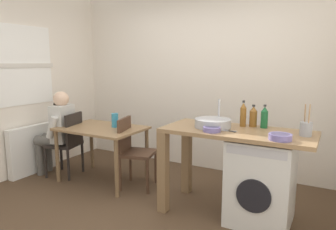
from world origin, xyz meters
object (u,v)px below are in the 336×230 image
(seated_person, at_px, (57,129))
(washing_machine, at_px, (261,181))
(bottle_squat_brown, at_px, (253,117))
(bottle_tall_green, at_px, (243,115))
(colander, at_px, (280,137))
(bottle_clear_small, at_px, (264,117))
(mixing_bowl, at_px, (212,129))
(chair_opposite, at_px, (133,148))
(utensil_crock, at_px, (306,129))
(dining_table, at_px, (102,134))
(vase, at_px, (115,120))
(chair_person_seat, at_px, (68,141))

(seated_person, bearing_deg, washing_machine, -102.43)
(seated_person, bearing_deg, bottle_squat_brown, -97.08)
(bottle_tall_green, bearing_deg, seated_person, -174.58)
(bottle_squat_brown, relative_size, colander, 1.17)
(seated_person, height_order, bottle_clear_small, seated_person)
(seated_person, bearing_deg, mixing_bowl, -107.06)
(mixing_bowl, bearing_deg, bottle_tall_green, 64.18)
(chair_opposite, relative_size, washing_machine, 1.05)
(washing_machine, distance_m, mixing_bowl, 0.72)
(seated_person, distance_m, mixing_bowl, 2.39)
(seated_person, distance_m, utensil_crock, 3.21)
(utensil_crock, bearing_deg, chair_opposite, 178.29)
(chair_opposite, relative_size, mixing_bowl, 5.16)
(washing_machine, bearing_deg, seated_person, -179.22)
(chair_opposite, distance_m, washing_machine, 1.65)
(bottle_squat_brown, bearing_deg, dining_table, -175.15)
(dining_table, distance_m, bottle_tall_green, 1.91)
(washing_machine, distance_m, utensil_crock, 0.67)
(bottle_clear_small, relative_size, colander, 1.22)
(washing_machine, xyz_separation_m, bottle_clear_small, (-0.05, 0.23, 0.60))
(chair_opposite, xyz_separation_m, bottle_squat_brown, (1.48, 0.13, 0.52))
(colander, xyz_separation_m, vase, (-2.16, 0.40, -0.12))
(bottle_tall_green, xyz_separation_m, bottle_clear_small, (0.22, 0.03, -0.02))
(bottle_tall_green, height_order, utensil_crock, utensil_crock)
(washing_machine, bearing_deg, utensil_crock, 8.10)
(vase, bearing_deg, bottle_clear_small, 1.52)
(mixing_bowl, distance_m, colander, 0.65)
(colander, bearing_deg, bottle_squat_brown, 127.29)
(chair_person_seat, height_order, bottle_tall_green, bottle_tall_green)
(chair_opposite, bearing_deg, dining_table, -101.14)
(dining_table, relative_size, chair_opposite, 1.22)
(chair_opposite, distance_m, colander, 1.91)
(bottle_tall_green, relative_size, colander, 1.39)
(bottle_squat_brown, bearing_deg, bottle_tall_green, -156.42)
(chair_opposite, distance_m, bottle_clear_small, 1.68)
(washing_machine, bearing_deg, chair_person_seat, -179.97)
(washing_machine, bearing_deg, dining_table, 177.80)
(bottle_squat_brown, height_order, colander, bottle_squat_brown)
(chair_person_seat, height_order, utensil_crock, utensil_crock)
(dining_table, xyz_separation_m, colander, (2.31, -0.30, 0.31))
(dining_table, bearing_deg, bottle_tall_green, 3.80)
(chair_person_seat, distance_m, utensil_crock, 3.08)
(chair_person_seat, relative_size, mixing_bowl, 5.16)
(chair_opposite, height_order, seated_person, seated_person)
(bottle_tall_green, xyz_separation_m, bottle_squat_brown, (0.10, 0.04, -0.02))
(washing_machine, relative_size, utensil_crock, 2.87)
(bottle_squat_brown, distance_m, colander, 0.59)
(dining_table, xyz_separation_m, chair_person_seat, (-0.55, -0.08, -0.14))
(mixing_bowl, relative_size, colander, 0.87)
(dining_table, relative_size, chair_person_seat, 1.22)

